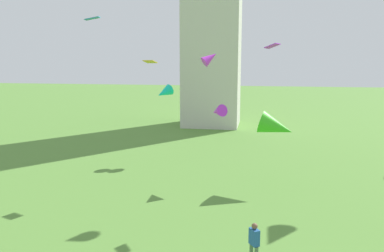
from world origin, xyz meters
The scene contains 8 objects.
person_2 centered at (0.50, 12.64, 1.00)m, with size 0.47×0.53×1.77m.
kite_flying_1 centered at (-2.22, 23.64, 4.77)m, with size 1.46×1.53×1.06m.
kite_flying_2 centered at (-6.53, 22.49, 8.07)m, with size 0.96×0.81×0.21m.
kite_flying_3 centered at (1.64, 23.06, 3.94)m, with size 2.64×1.88×2.02m.
kite_flying_4 centered at (-12.39, 27.12, 11.33)m, with size 1.24×0.97×0.28m.
kite_flying_7 centered at (-3.80, 31.78, 8.33)m, with size 1.88×1.57×1.52m.
kite_flying_8 centered at (1.16, 20.77, 8.98)m, with size 0.94×0.85×0.32m.
kite_flying_9 centered at (-7.22, 28.93, 5.53)m, with size 1.67×1.77×1.31m.
Camera 1 is at (0.58, -2.39, 8.26)m, focal length 36.80 mm.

